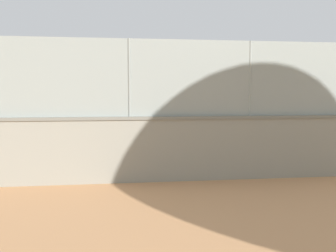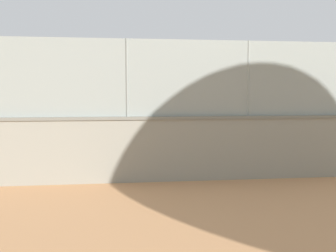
# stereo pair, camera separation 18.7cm
# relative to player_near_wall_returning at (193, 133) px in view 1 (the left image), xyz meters

# --- Properties ---
(ground_plane) EXTENTS (260.00, 260.00, 0.00)m
(ground_plane) POSITION_rel_player_near_wall_returning_xyz_m (-2.85, -8.11, -0.86)
(ground_plane) COLOR tan
(perimeter_wall) EXTENTS (33.12, 0.53, 1.72)m
(perimeter_wall) POSITION_rel_player_near_wall_returning_xyz_m (-0.78, 3.81, 0.00)
(perimeter_wall) COLOR gray
(perimeter_wall) RESTS_ON ground_plane
(fence_panel_on_wall) EXTENTS (32.53, 0.19, 2.01)m
(fence_panel_on_wall) POSITION_rel_player_near_wall_returning_xyz_m (-0.78, 3.81, 1.86)
(fence_panel_on_wall) COLOR gray
(fence_panel_on_wall) RESTS_ON perimeter_wall
(player_near_wall_returning) EXTENTS (1.11, 0.79, 1.48)m
(player_near_wall_returning) POSITION_rel_player_near_wall_returning_xyz_m (0.00, 0.00, 0.00)
(player_near_wall_returning) COLOR #B2B2B2
(player_near_wall_returning) RESTS_ON ground_plane
(player_foreground_swinging) EXTENTS (0.74, 1.16, 1.52)m
(player_foreground_swinging) POSITION_rel_player_near_wall_returning_xyz_m (3.13, -6.73, 0.03)
(player_foreground_swinging) COLOR navy
(player_foreground_swinging) RESTS_ON ground_plane
(sports_ball) EXTENTS (0.23, 0.23, 0.23)m
(sports_ball) POSITION_rel_player_near_wall_returning_xyz_m (-0.64, 1.38, -0.75)
(sports_ball) COLOR yellow
(sports_ball) RESTS_ON ground_plane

